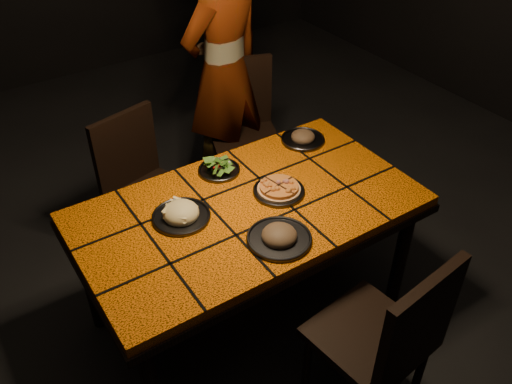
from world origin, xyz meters
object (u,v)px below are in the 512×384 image
dining_table (248,218)px  diner (224,72)px  chair_far_right (243,123)px  chair_near (389,337)px  chair_far_left (140,179)px  plate_pizza (279,190)px  plate_pasta (181,214)px

dining_table → diner: 1.21m
dining_table → chair_far_right: bearing=59.2°
chair_near → diner: (0.37, 1.90, 0.32)m
dining_table → chair_far_left: 0.84m
chair_far_left → diner: 0.88m
diner → plate_pizza: size_ratio=6.92×
plate_pizza → plate_pasta: 0.49m
plate_pizza → chair_far_left: bearing=117.6°
plate_pasta → dining_table: bearing=-15.9°
chair_near → chair_far_right: (0.42, 1.78, -0.01)m
chair_near → diner: 1.96m
chair_near → plate_pasta: size_ratio=3.60×
plate_pizza → plate_pasta: size_ratio=0.94×
dining_table → diner: diner is taller
dining_table → chair_near: chair_near is taller
dining_table → chair_far_right: chair_far_right is taller
chair_far_left → dining_table: bearing=-87.6°
chair_far_right → plate_pasta: size_ratio=3.56×
plate_pizza → diner: bearing=72.6°
chair_far_left → diner: (0.75, 0.29, 0.36)m
diner → plate_pizza: bearing=59.7°
diner → dining_table: bearing=51.7°
chair_far_left → plate_pizza: size_ratio=3.57×
chair_far_right → plate_pizza: size_ratio=3.79×
plate_pasta → chair_far_left: bearing=84.3°
chair_near → chair_far_right: chair_near is taller
chair_near → diner: diner is taller
dining_table → diner: bearing=64.5°
chair_far_left → chair_near: bearing=-90.9°
diner → plate_pizza: (-0.34, -1.08, -0.10)m
dining_table → plate_pasta: size_ratio=6.03×
chair_near → diner: bearing=-107.9°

